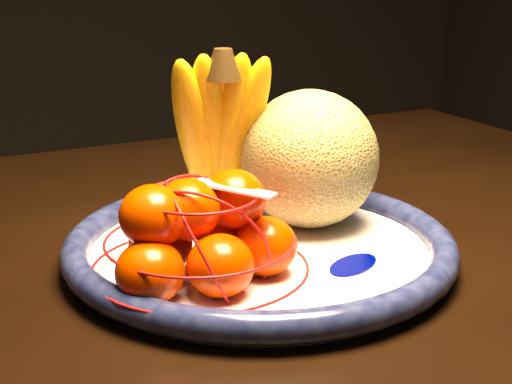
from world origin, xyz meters
name	(u,v)px	position (x,y,z in m)	size (l,w,h in m)	color
dining_table	(99,346)	(0.07, 0.05, 0.71)	(1.68, 1.10, 0.80)	black
fruit_bowl	(260,247)	(0.23, 0.01, 0.81)	(0.39, 0.39, 0.03)	white
cantaloupe	(310,159)	(0.31, 0.06, 0.88)	(0.15, 0.15, 0.15)	olive
banana_bunch	(218,128)	(0.22, 0.10, 0.92)	(0.14, 0.13, 0.21)	#FCD604
mandarin_bag	(200,237)	(0.15, -0.04, 0.85)	(0.20, 0.20, 0.12)	#EA3E00
price_tag	(234,188)	(0.18, -0.05, 0.90)	(0.07, 0.03, 0.00)	white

